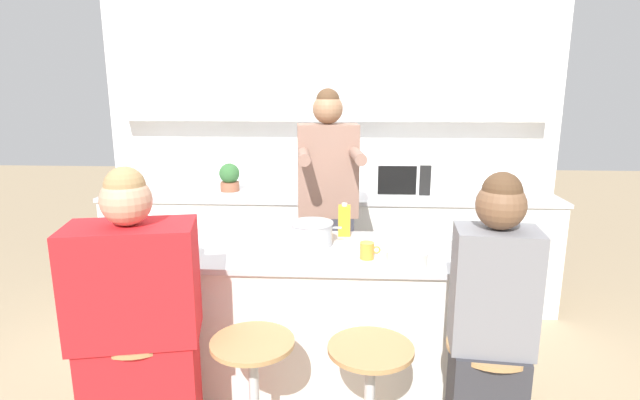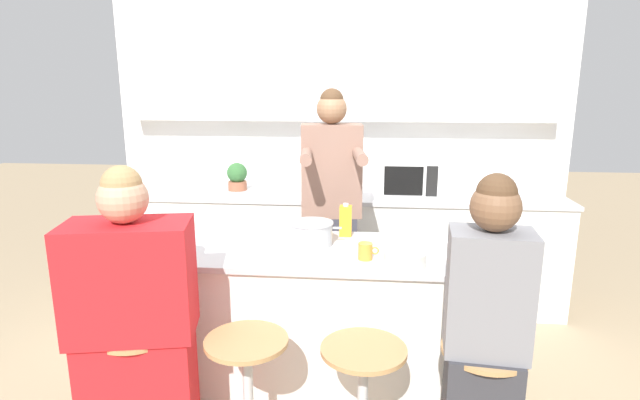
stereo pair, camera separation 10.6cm
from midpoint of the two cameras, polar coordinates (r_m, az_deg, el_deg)
The scene contains 15 objects.
ground_plane at distance 3.06m, azimuth 0.94°, elevation -21.69°, with size 16.00×16.00×0.00m, color tan.
wall_back at distance 4.25m, azimuth 2.92°, elevation 10.33°, with size 3.82×0.22×2.70m.
back_counter at distance 4.12m, azimuth 2.52°, elevation -5.22°, with size 3.54×0.70×0.90m.
kitchen_island at distance 2.83m, azimuth 0.98°, elevation -14.11°, with size 1.86×0.66×0.90m.
bar_stool_leftmost at distance 2.54m, azimuth -18.39°, elevation -20.50°, with size 0.38×0.38×0.69m.
person_cooking at distance 3.29m, azimuth 2.21°, elevation -2.55°, with size 0.44×0.58×1.72m.
person_wrapped_blanket at distance 2.37m, azimuth -19.09°, elevation -14.70°, with size 0.56×0.38×1.43m.
person_seated_near at distance 2.24m, azimuth 19.51°, elevation -16.51°, with size 0.34×0.29×1.42m.
cooking_pot at distance 2.70m, azimuth 0.21°, elevation -3.82°, with size 0.32×0.23×0.13m.
fruit_bowl at distance 2.45m, azimuth 10.93°, elevation -6.60°, with size 0.20×0.20×0.07m.
coffee_cup_near at distance 2.58m, azimuth 14.95°, elevation -5.46°, with size 0.12×0.09×0.10m.
coffee_cup_far at distance 2.50m, azimuth 6.45°, elevation -5.83°, with size 0.10×0.07×0.08m.
juice_carton at distance 2.86m, azimuth 4.01°, elevation -2.37°, with size 0.07×0.07×0.19m.
microwave at distance 3.93m, azimuth 10.74°, elevation 2.60°, with size 0.46×0.33×0.28m.
potted_plant at distance 4.10m, azimuth -8.72°, elevation 2.68°, with size 0.16×0.16×0.22m.
Camera 2 is at (0.25, -2.50, 1.74)m, focal length 28.00 mm.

